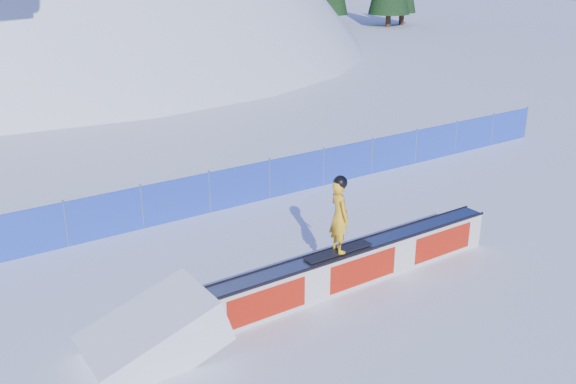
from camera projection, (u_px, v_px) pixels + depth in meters
ground at (398, 243)px, 16.30m from camera, size 160.00×160.00×0.00m
snow_hill at (49, 259)px, 55.25m from camera, size 64.00×64.00×64.00m
safety_fence at (297, 173)px, 19.58m from camera, size 22.05×0.05×1.30m
rail_box at (356, 265)px, 14.19m from camera, size 7.67×0.56×0.92m
snow_ramp at (155, 354)px, 11.84m from camera, size 2.56×1.61×1.59m
snowboarder at (339, 215)px, 13.45m from camera, size 1.66×0.65×1.73m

